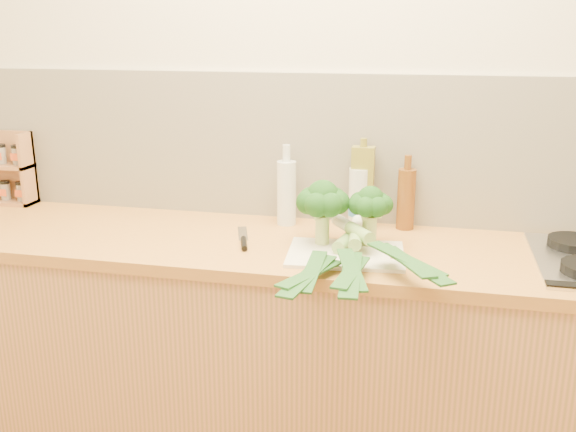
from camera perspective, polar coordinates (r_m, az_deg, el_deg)
name	(u,v)px	position (r m, az deg, el deg)	size (l,w,h in m)	color
room_shell	(320,148)	(2.37, 2.90, 6.04)	(3.50, 3.50, 3.50)	beige
counter	(303,362)	(2.34, 1.38, -12.87)	(3.20, 0.62, 0.90)	tan
chopping_board	(346,254)	(2.04, 5.15, -3.40)	(0.36, 0.27, 0.01)	white
broccoli_left	(323,201)	(2.08, 3.11, 1.32)	(0.17, 0.17, 0.21)	#ADC371
broccoli_right	(370,205)	(2.08, 7.32, 0.98)	(0.14, 0.15, 0.20)	#ADC371
leek_front	(339,247)	(2.02, 4.60, -2.73)	(0.19, 0.71, 0.04)	white
leek_mid	(355,245)	(1.98, 5.96, -2.58)	(0.12, 0.69, 0.04)	white
leek_back	(373,241)	(1.97, 7.56, -2.19)	(0.40, 0.54, 0.04)	white
chefs_knife	(244,241)	(2.15, -3.97, -2.24)	(0.11, 0.26, 0.02)	silver
spice_rack	(5,172)	(2.87, -23.83, 3.61)	(0.25, 0.10, 0.30)	#A86E48
oil_tin	(362,187)	(2.31, 6.62, 2.62)	(0.08, 0.05, 0.32)	olive
glass_bottle	(287,192)	(2.33, -0.13, 2.19)	(0.07, 0.07, 0.29)	silver
amber_bottle	(406,198)	(2.32, 10.46, 1.60)	(0.06, 0.06, 0.27)	brown
water_bottle	(359,199)	(2.32, 6.33, 1.50)	(0.08, 0.08, 0.24)	silver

